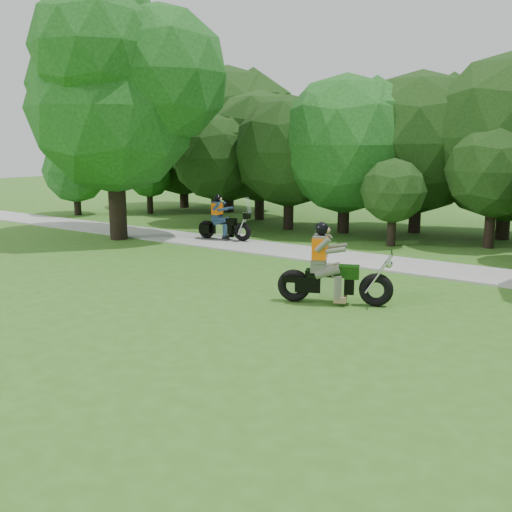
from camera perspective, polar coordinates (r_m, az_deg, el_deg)
The scene contains 6 objects.
ground at distance 11.62m, azimuth -2.10°, elevation -7.66°, with size 100.00×100.00×0.00m, color #36641C.
walkway at distance 18.44m, azimuth 12.80°, elevation -0.68°, with size 60.00×2.20×0.06m, color #9A9A95.
tree_line at distance 24.26m, azimuth 17.41°, elevation 10.38°, with size 40.95×11.23×7.77m.
big_tree_west at distance 23.27m, azimuth -13.61°, elevation 15.91°, with size 8.64×6.56×9.96m.
chopper_motorcycle at distance 13.55m, azimuth 7.32°, elevation -1.80°, with size 2.65×1.45×1.96m.
touring_motorcycle at distance 22.10m, azimuth -3.52°, elevation 3.29°, with size 2.29×0.92×1.75m.
Camera 1 is at (6.54, -8.83, 3.78)m, focal length 40.00 mm.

